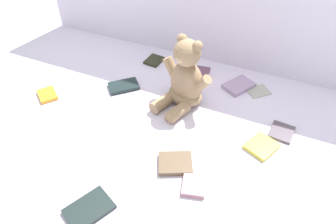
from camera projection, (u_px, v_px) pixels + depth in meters
name	position (u px, v px, depth m)	size (l,w,h in m)	color
ground_plane	(178.00, 115.00, 1.30)	(3.20, 3.20, 0.00)	silver
backdrop_drape	(219.00, 4.00, 1.41)	(1.83, 0.03, 0.58)	silver
teddy_bear	(185.00, 80.00, 1.30)	(0.24, 0.25, 0.30)	#9E7F5B
book_case_0	(175.00, 163.00, 1.11)	(0.10, 0.12, 0.02)	brown
book_case_1	(89.00, 209.00, 0.98)	(0.10, 0.14, 0.01)	#212D2C
book_case_2	(258.00, 91.00, 1.41)	(0.07, 0.09, 0.01)	#A4A595
book_case_3	(47.00, 95.00, 1.39)	(0.07, 0.09, 0.02)	orange
book_case_4	(194.00, 184.00, 1.05)	(0.08, 0.09, 0.02)	#B37984
book_case_5	(261.00, 146.00, 1.17)	(0.09, 0.11, 0.02)	yellow
book_case_6	(154.00, 60.00, 1.59)	(0.07, 0.09, 0.01)	#272A18
book_case_7	(239.00, 86.00, 1.43)	(0.09, 0.13, 0.02)	#A48CAD
book_case_8	(124.00, 86.00, 1.43)	(0.08, 0.13, 0.02)	#1B2928
book_case_9	(282.00, 132.00, 1.23)	(0.08, 0.10, 0.01)	#534851
book_case_10	(61.00, 113.00, 1.31)	(0.09, 0.12, 0.01)	white
book_case_11	(201.00, 74.00, 1.51)	(0.07, 0.11, 0.01)	#634053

